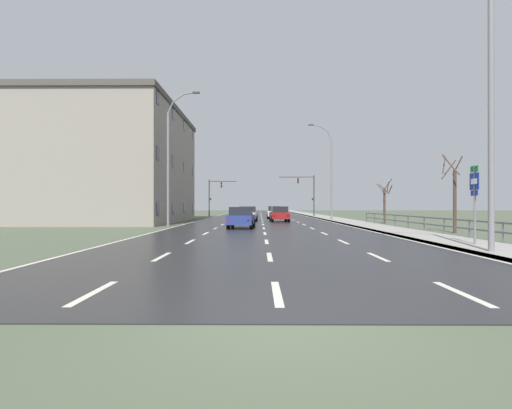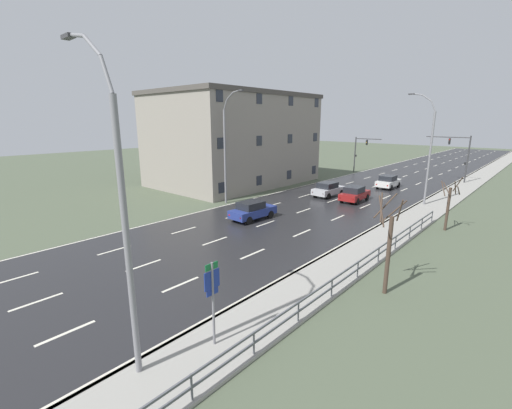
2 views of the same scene
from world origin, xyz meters
name	(u,v)px [view 1 (image 1 of 2)]	position (x,y,z in m)	size (l,w,h in m)	color
ground_plane	(262,218)	(0.00, 48.00, -0.06)	(160.00, 160.00, 0.12)	#4C5642
road_asphalt_strip	(261,216)	(0.00, 59.99, 0.01)	(14.00, 120.00, 0.03)	#232326
sidewalk_right	(313,215)	(8.43, 60.00, 0.06)	(3.00, 120.00, 0.12)	gray
guardrail	(433,222)	(9.85, 17.97, 0.71)	(0.07, 29.62, 1.00)	#515459
street_lamp_foreground	(485,104)	(7.41, 8.17, 5.15)	(2.80, 0.24, 10.59)	slate
street_lamp_midground	(330,173)	(7.43, 38.59, 5.18)	(2.62, 0.24, 10.60)	slate
street_lamp_left_bank	(170,160)	(-7.43, 26.42, 5.26)	(2.62, 0.24, 10.78)	slate
highway_sign	(475,195)	(8.39, 10.72, 2.12)	(0.09, 0.68, 3.31)	slate
traffic_signal_right	(307,189)	(6.92, 55.02, 4.09)	(5.40, 0.36, 6.19)	#38383A
traffic_signal_left	(214,192)	(-7.16, 55.28, 3.63)	(4.21, 0.36, 5.56)	#38383A
car_distant	(241,217)	(-1.64, 23.82, 0.80)	(2.00, 4.18, 1.57)	navy
car_near_left	(279,214)	(1.73, 35.65, 0.80)	(1.99, 4.18, 1.57)	maroon
car_far_right	(248,214)	(-1.49, 35.95, 0.80)	(2.00, 4.18, 1.57)	#B7B7BC
car_mid_centre	(274,212)	(1.58, 45.05, 0.80)	(1.87, 4.12, 1.57)	silver
brick_building	(112,166)	(-15.34, 35.43, 5.74)	(13.92, 20.19, 11.46)	gray
bare_tree_near	(454,195)	(11.45, 18.83, 2.34)	(1.29, 1.65, 4.83)	#423328
bare_tree_mid	(385,202)	(11.18, 31.40, 1.96)	(1.43, 1.52, 4.15)	#423328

